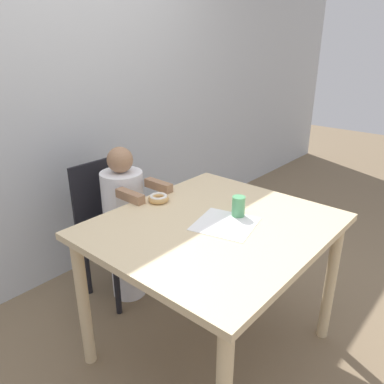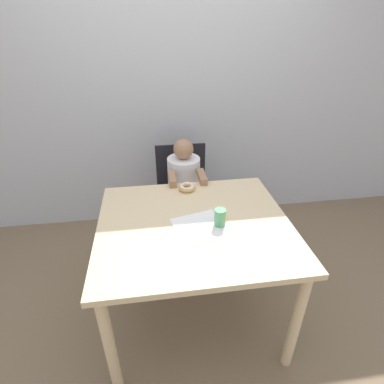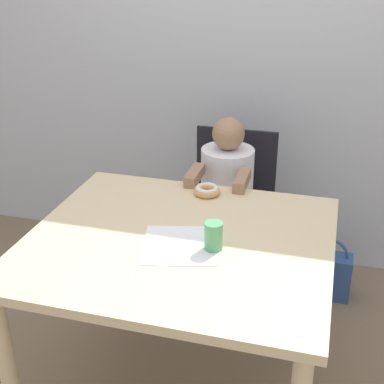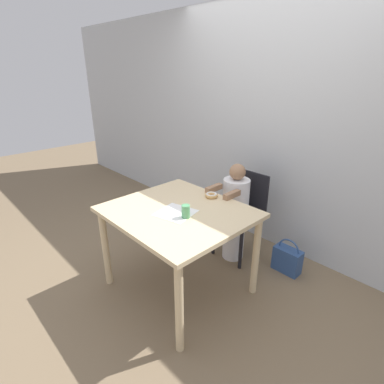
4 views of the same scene
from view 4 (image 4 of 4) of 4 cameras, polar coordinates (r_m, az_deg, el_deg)
ground_plane at (r=2.87m, az=-2.35°, el=-17.51°), size 12.00×12.00×0.00m
wall_back at (r=3.24m, az=14.94°, el=11.22°), size 8.00×0.05×2.50m
dining_table at (r=2.49m, az=-2.60°, el=-5.57°), size 1.11×0.99×0.78m
chair at (r=3.11m, az=9.41°, el=-3.92°), size 0.42×0.38×0.89m
child_figure at (r=3.02m, az=8.14°, el=-4.04°), size 0.27×0.43×1.02m
donut at (r=2.68m, az=3.73°, el=-0.59°), size 0.11×0.11×0.04m
napkin at (r=2.40m, az=-3.12°, el=-3.97°), size 0.33×0.33×0.00m
handbag at (r=3.11m, az=17.68°, el=-12.11°), size 0.26×0.13×0.35m
cup at (r=2.30m, az=-1.21°, el=-3.73°), size 0.07×0.07×0.11m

